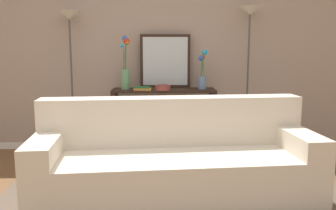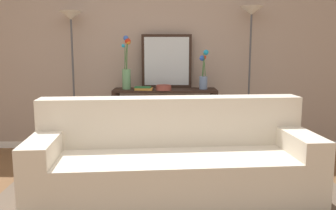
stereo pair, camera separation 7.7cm
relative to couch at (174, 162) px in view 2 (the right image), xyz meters
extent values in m
cube|color=white|center=(-0.36, 1.67, -0.27)|extent=(12.00, 0.15, 0.09)
cube|color=tan|center=(-0.36, 1.67, 1.23)|extent=(12.00, 0.14, 2.91)
cube|color=brown|center=(0.01, -0.16, -0.31)|extent=(3.22, 1.63, 0.01)
cube|color=beige|center=(0.01, -0.06, -0.10)|extent=(2.55, 1.08, 0.42)
cube|color=beige|center=(-0.02, 0.25, 0.34)|extent=(2.50, 0.46, 0.46)
cube|color=beige|center=(-1.11, -0.15, -0.01)|extent=(0.31, 0.90, 0.60)
cube|color=beige|center=(1.12, 0.03, -0.01)|extent=(0.31, 0.90, 0.60)
cube|color=black|center=(-0.08, 1.33, 0.51)|extent=(1.29, 0.38, 0.03)
cube|color=black|center=(-0.08, 1.33, -0.17)|extent=(1.18, 0.33, 0.01)
cube|color=black|center=(-0.70, 1.17, 0.09)|extent=(0.05, 0.05, 0.81)
cube|color=black|center=(0.54, 1.17, 0.09)|extent=(0.05, 0.05, 0.81)
cube|color=black|center=(-0.70, 1.50, 0.09)|extent=(0.05, 0.05, 0.81)
cube|color=black|center=(0.54, 1.50, 0.09)|extent=(0.05, 0.05, 0.81)
cylinder|color=#4C4C51|center=(-1.24, 1.38, -0.30)|extent=(0.26, 0.26, 0.02)
cylinder|color=#4C4C51|center=(-1.24, 1.38, 0.54)|extent=(0.02, 0.02, 1.67)
cone|color=silver|center=(-1.24, 1.38, 1.42)|extent=(0.28, 0.28, 0.10)
cylinder|color=#4C4C51|center=(0.99, 1.38, -0.30)|extent=(0.26, 0.26, 0.02)
cylinder|color=#4C4C51|center=(0.99, 1.38, 0.57)|extent=(0.02, 0.02, 1.73)
cone|color=silver|center=(0.99, 1.38, 1.48)|extent=(0.28, 0.28, 0.10)
cube|color=black|center=(-0.06, 1.49, 0.86)|extent=(0.64, 0.02, 0.68)
cube|color=silver|center=(-0.06, 1.48, 0.86)|extent=(0.57, 0.01, 0.61)
cylinder|color=#669E6B|center=(-0.56, 1.33, 0.65)|extent=(0.11, 0.11, 0.25)
cylinder|color=#3D7538|center=(-0.56, 1.34, 0.96)|extent=(0.05, 0.01, 0.38)
sphere|color=blue|center=(-0.56, 1.36, 1.15)|extent=(0.06, 0.06, 0.06)
cylinder|color=#3D7538|center=(-0.58, 1.33, 0.91)|extent=(0.01, 0.02, 0.29)
sphere|color=#25AAE3|center=(-0.59, 1.34, 1.06)|extent=(0.04, 0.04, 0.04)
cylinder|color=#3D7538|center=(-0.55, 1.34, 0.94)|extent=(0.03, 0.03, 0.34)
sphere|color=red|center=(-0.54, 1.36, 1.11)|extent=(0.07, 0.07, 0.07)
cylinder|color=#3D7538|center=(-0.55, 1.34, 0.94)|extent=(0.02, 0.02, 0.33)
sphere|color=orange|center=(-0.53, 1.35, 1.10)|extent=(0.06, 0.06, 0.06)
cylinder|color=#6B84AD|center=(0.40, 1.32, 0.60)|extent=(0.10, 0.10, 0.16)
cylinder|color=#3D7538|center=(0.40, 1.33, 0.80)|extent=(0.03, 0.01, 0.23)
sphere|color=red|center=(0.41, 1.35, 0.91)|extent=(0.05, 0.05, 0.05)
cylinder|color=#3D7538|center=(0.39, 1.33, 0.79)|extent=(0.02, 0.01, 0.22)
sphere|color=blue|center=(0.38, 1.35, 0.90)|extent=(0.07, 0.07, 0.07)
cylinder|color=#3D7538|center=(0.41, 1.31, 0.83)|extent=(0.04, 0.04, 0.29)
sphere|color=#1DA4DE|center=(0.42, 1.29, 0.98)|extent=(0.06, 0.06, 0.06)
cylinder|color=brown|center=(-0.10, 1.21, 0.55)|extent=(0.19, 0.19, 0.05)
torus|color=brown|center=(-0.10, 1.21, 0.58)|extent=(0.19, 0.19, 0.01)
cube|color=#B77F33|center=(-0.34, 1.21, 0.53)|extent=(0.22, 0.15, 0.03)
cube|color=#236033|center=(-0.35, 1.21, 0.56)|extent=(0.20, 0.13, 0.02)
cube|color=#6B3360|center=(-0.60, 1.33, -0.26)|extent=(0.02, 0.15, 0.11)
cube|color=#BC3328|center=(-0.56, 1.33, -0.26)|extent=(0.04, 0.16, 0.11)
cube|color=tan|center=(-0.51, 1.33, -0.25)|extent=(0.04, 0.17, 0.12)
cube|color=navy|center=(-0.48, 1.33, -0.25)|extent=(0.03, 0.13, 0.13)
cube|color=slate|center=(-0.44, 1.33, -0.25)|extent=(0.05, 0.16, 0.13)
cube|color=#2D2D33|center=(-0.39, 1.33, -0.26)|extent=(0.04, 0.16, 0.12)
cube|color=#236033|center=(-0.35, 1.33, -0.26)|extent=(0.04, 0.17, 0.10)
cube|color=#B77F33|center=(-0.30, 1.33, -0.25)|extent=(0.05, 0.18, 0.13)
cube|color=gold|center=(-0.25, 1.33, -0.25)|extent=(0.04, 0.15, 0.13)
camera|label=1|loc=(-0.15, -3.15, 1.03)|focal=38.48mm
camera|label=2|loc=(-0.07, -3.15, 1.03)|focal=38.48mm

